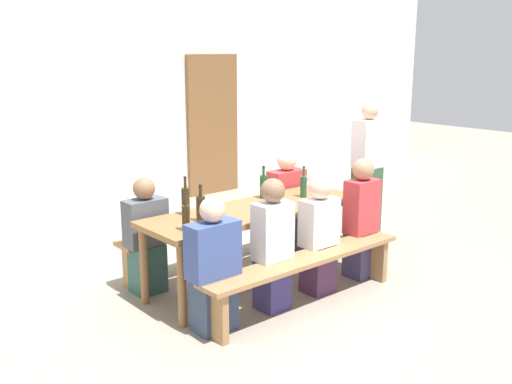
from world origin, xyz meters
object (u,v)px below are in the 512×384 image
(bench_far, at_px, (214,232))
(seated_guest_near_3, at_px, (361,220))
(wine_bottle_0, at_px, (186,217))
(wine_bottle_2, at_px, (201,208))
(wooden_door, at_px, (213,125))
(bench_near, at_px, (306,267))
(wine_bottle_3, at_px, (304,186))
(wine_glass_1, at_px, (309,178))
(wine_bottle_1, at_px, (264,186))
(wine_glass_0, at_px, (271,193))
(seated_guest_near_0, at_px, (213,269))
(seated_guest_near_2, at_px, (319,236))
(standing_host, at_px, (367,179))
(seated_guest_far_0, at_px, (146,239))
(tasting_table, at_px, (256,216))
(wine_bottle_4, at_px, (186,200))
(seated_guest_far_1, at_px, (286,205))
(seated_guest_near_1, at_px, (272,247))

(bench_far, height_order, seated_guest_near_3, seated_guest_near_3)
(wine_bottle_0, xyz_separation_m, wine_bottle_2, (0.24, 0.14, 0.00))
(wine_bottle_0, distance_m, seated_guest_near_3, 1.84)
(wooden_door, bearing_deg, bench_near, -116.00)
(wine_bottle_3, height_order, wine_glass_1, wine_bottle_3)
(wine_bottle_1, bearing_deg, seated_guest_near_3, -50.41)
(wine_glass_0, distance_m, seated_guest_near_0, 1.21)
(wine_bottle_0, distance_m, seated_guest_near_2, 1.29)
(wine_bottle_2, bearing_deg, standing_host, 1.53)
(wine_bottle_0, height_order, seated_guest_far_0, seated_guest_far_0)
(tasting_table, distance_m, wine_bottle_4, 0.70)
(bench_near, distance_m, wine_glass_0, 0.84)
(wine_bottle_4, bearing_deg, standing_host, -4.87)
(wine_bottle_1, height_order, wine_bottle_3, wine_bottle_1)
(seated_guest_far_1, bearing_deg, wine_bottle_3, -25.88)
(seated_guest_near_0, xyz_separation_m, seated_guest_near_2, (1.18, 0.00, 0.02))
(wine_glass_0, bearing_deg, seated_guest_near_3, -34.49)
(bench_far, distance_m, seated_guest_near_3, 1.49)
(standing_host, bearing_deg, seated_guest_near_2, 22.10)
(wine_glass_1, xyz_separation_m, seated_guest_near_2, (-0.59, -0.71, -0.34))
(wine_bottle_4, bearing_deg, wooden_door, 50.04)
(bench_far, bearing_deg, seated_guest_far_1, -9.84)
(wine_bottle_1, xyz_separation_m, wine_bottle_3, (0.33, -0.22, -0.01))
(wine_bottle_2, height_order, seated_guest_near_1, seated_guest_near_1)
(tasting_table, xyz_separation_m, standing_host, (1.63, 0.03, 0.12))
(wine_glass_1, bearing_deg, tasting_table, -167.35)
(seated_guest_far_1, bearing_deg, standing_host, 57.92)
(wine_glass_1, relative_size, seated_guest_far_1, 0.15)
(wine_bottle_0, bearing_deg, bench_near, -28.65)
(wine_bottle_0, bearing_deg, wine_bottle_1, 18.74)
(tasting_table, height_order, wine_bottle_1, wine_bottle_1)
(seated_guest_near_1, xyz_separation_m, seated_guest_near_2, (0.56, 0.00, -0.02))
(wine_glass_0, height_order, seated_guest_near_2, seated_guest_near_2)
(seated_guest_near_1, height_order, seated_guest_far_1, seated_guest_near_1)
(wine_glass_0, xyz_separation_m, standing_host, (1.45, 0.04, -0.08))
(bench_far, bearing_deg, seated_guest_near_0, -126.79)
(bench_near, xyz_separation_m, seated_guest_far_1, (0.86, 1.16, 0.17))
(wine_bottle_3, bearing_deg, standing_host, 1.18)
(bench_near, bearing_deg, seated_guest_near_0, 170.20)
(wine_bottle_0, height_order, standing_host, standing_host)
(wine_glass_0, bearing_deg, seated_guest_near_0, -154.60)
(bench_near, bearing_deg, bench_far, 90.00)
(seated_guest_near_0, bearing_deg, wine_bottle_0, 3.40)
(wine_bottle_2, distance_m, seated_guest_far_1, 1.64)
(tasting_table, xyz_separation_m, seated_guest_near_1, (-0.25, -0.51, -0.11))
(tasting_table, xyz_separation_m, wine_bottle_1, (0.29, 0.23, 0.20))
(wine_glass_0, distance_m, seated_guest_near_2, 0.61)
(wooden_door, bearing_deg, wine_bottle_3, -111.54)
(seated_guest_near_0, distance_m, seated_guest_far_0, 1.01)
(wooden_door, bearing_deg, seated_guest_near_0, -126.49)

